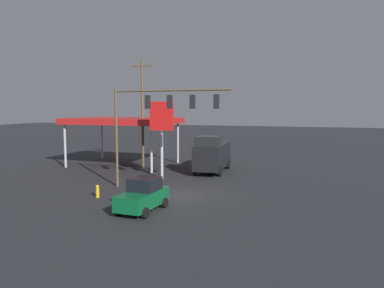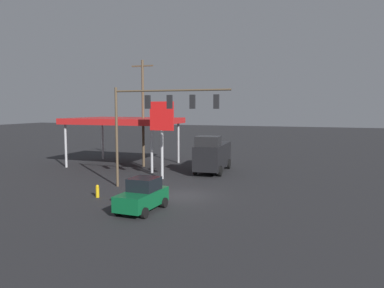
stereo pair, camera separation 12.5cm
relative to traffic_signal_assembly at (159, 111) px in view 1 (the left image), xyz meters
name	(u,v)px [view 1 (the left image)]	position (x,y,z in m)	size (l,w,h in m)	color
ground_plane	(183,196)	(-2.31, 1.20, -5.88)	(200.00, 200.00, 0.00)	#262628
traffic_signal_assembly	(159,111)	(0.00, 0.00, 0.00)	(9.12, 0.43, 7.67)	brown
utility_pole	(142,111)	(6.15, -9.58, -0.10)	(2.40, 0.26, 10.97)	brown
gas_station_canopy	(123,121)	(8.54, -9.84, -1.18)	(10.93, 8.07, 5.04)	red
price_sign	(162,122)	(1.56, -4.02, -0.93)	(2.13, 0.27, 6.65)	#B7B7BC
hatchback_crossing	(143,195)	(-1.45, 5.63, -4.93)	(2.11, 3.88, 1.97)	#0C592D
delivery_truck	(212,154)	(-1.59, -8.75, -4.18)	(2.91, 6.94, 3.58)	black
fire_hydrant	(98,191)	(3.01, 3.63, -5.44)	(0.24, 0.24, 0.88)	gold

